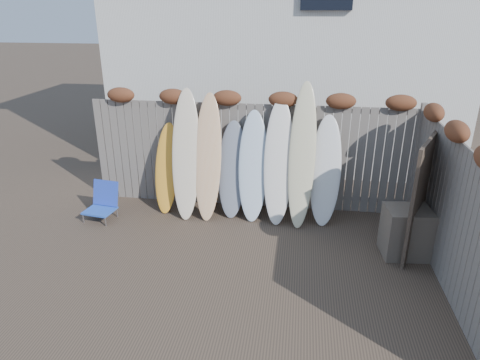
# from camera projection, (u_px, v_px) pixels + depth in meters

# --- Properties ---
(ground) EXTENTS (80.00, 80.00, 0.00)m
(ground) POSITION_uv_depth(u_px,v_px,m) (228.00, 274.00, 6.22)
(ground) COLOR #493A2D
(back_fence) EXTENTS (6.05, 0.28, 2.24)m
(back_fence) POSITION_uv_depth(u_px,v_px,m) (252.00, 147.00, 7.96)
(back_fence) COLOR slate
(back_fence) RESTS_ON ground
(right_fence) EXTENTS (0.28, 4.40, 2.24)m
(right_fence) POSITION_uv_depth(u_px,v_px,m) (454.00, 209.00, 5.63)
(right_fence) COLOR slate
(right_fence) RESTS_ON ground
(house) EXTENTS (8.50, 5.50, 6.33)m
(house) POSITION_uv_depth(u_px,v_px,m) (289.00, 24.00, 10.91)
(house) COLOR silver
(house) RESTS_ON ground
(beach_chair) EXTENTS (0.57, 0.60, 0.67)m
(beach_chair) POSITION_uv_depth(u_px,v_px,m) (103.00, 202.00, 7.80)
(beach_chair) COLOR blue
(beach_chair) RESTS_ON ground
(wooden_crate) EXTENTS (0.72, 0.62, 0.78)m
(wooden_crate) POSITION_uv_depth(u_px,v_px,m) (406.00, 232.00, 6.59)
(wooden_crate) COLOR #6A5C50
(wooden_crate) RESTS_ON ground
(lattice_panel) EXTENTS (0.56, 1.15, 1.86)m
(lattice_panel) POSITION_uv_depth(u_px,v_px,m) (420.00, 198.00, 6.47)
(lattice_panel) COLOR #3E3325
(lattice_panel) RESTS_ON ground
(surfboard_0) EXTENTS (0.50, 0.62, 1.64)m
(surfboard_0) POSITION_uv_depth(u_px,v_px,m) (167.00, 168.00, 7.96)
(surfboard_0) COLOR #FAA42A
(surfboard_0) RESTS_ON ground
(surfboard_1) EXTENTS (0.58, 0.85, 2.29)m
(surfboard_1) POSITION_uv_depth(u_px,v_px,m) (186.00, 154.00, 7.70)
(surfboard_1) COLOR beige
(surfboard_1) RESTS_ON ground
(surfboard_2) EXTENTS (0.51, 0.80, 2.22)m
(surfboard_2) POSITION_uv_depth(u_px,v_px,m) (208.00, 157.00, 7.67)
(surfboard_2) COLOR #FCC27E
(surfboard_2) RESTS_ON ground
(surfboard_3) EXTENTS (0.53, 0.63, 1.72)m
(surfboard_3) POSITION_uv_depth(u_px,v_px,m) (232.00, 170.00, 7.79)
(surfboard_3) COLOR slate
(surfboard_3) RESTS_ON ground
(surfboard_4) EXTENTS (0.56, 0.72, 1.93)m
(surfboard_4) POSITION_uv_depth(u_px,v_px,m) (253.00, 166.00, 7.65)
(surfboard_4) COLOR silver
(surfboard_4) RESTS_ON ground
(surfboard_5) EXTENTS (0.53, 0.77, 2.15)m
(surfboard_5) POSITION_uv_depth(u_px,v_px,m) (278.00, 162.00, 7.52)
(surfboard_5) COLOR white
(surfboard_5) RESTS_ON ground
(surfboard_6) EXTENTS (0.50, 0.88, 2.45)m
(surfboard_6) POSITION_uv_depth(u_px,v_px,m) (302.00, 155.00, 7.40)
(surfboard_6) COLOR beige
(surfboard_6) RESTS_ON ground
(surfboard_7) EXTENTS (0.56, 0.70, 1.89)m
(surfboard_7) POSITION_uv_depth(u_px,v_px,m) (326.00, 171.00, 7.49)
(surfboard_7) COLOR white
(surfboard_7) RESTS_ON ground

